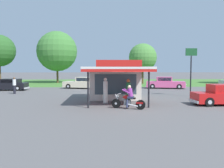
# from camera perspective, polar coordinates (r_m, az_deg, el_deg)

# --- Properties ---
(ground_plane) EXTENTS (300.00, 300.00, 0.00)m
(ground_plane) POSITION_cam_1_polar(r_m,az_deg,el_deg) (15.51, 4.44, -6.09)
(ground_plane) COLOR #5B5959
(grass_verge_strip) EXTENTS (120.00, 24.00, 0.01)m
(grass_verge_strip) POSITION_cam_1_polar(r_m,az_deg,el_deg) (45.28, -0.11, 0.46)
(grass_verge_strip) COLOR #477A33
(grass_verge_strip) RESTS_ON ground
(service_station_kiosk) EXTENTS (5.04, 7.34, 3.25)m
(service_station_kiosk) POSITION_cam_1_polar(r_m,az_deg,el_deg) (20.11, 0.72, 0.94)
(service_station_kiosk) COLOR silver
(service_station_kiosk) RESTS_ON ground
(gas_pump_nearside) EXTENTS (0.44, 0.44, 1.98)m
(gas_pump_nearside) POSITION_cam_1_polar(r_m,az_deg,el_deg) (17.42, -1.65, -1.97)
(gas_pump_nearside) COLOR slate
(gas_pump_nearside) RESTS_ON ground
(gas_pump_offside) EXTENTS (0.44, 0.44, 1.88)m
(gas_pump_offside) POSITION_cam_1_polar(r_m,az_deg,el_deg) (17.54, 4.06, -2.11)
(gas_pump_offside) COLOR slate
(gas_pump_offside) RESTS_ON ground
(motorcycle_with_rider) EXTENTS (2.19, 1.06, 1.58)m
(motorcycle_with_rider) POSITION_cam_1_polar(r_m,az_deg,el_deg) (15.25, 4.17, -3.77)
(motorcycle_with_rider) COLOR black
(motorcycle_with_rider) RESTS_ON ground
(parked_car_back_row_far_right) EXTENTS (5.48, 2.79, 1.57)m
(parked_car_back_row_far_right) POSITION_cam_1_polar(r_m,az_deg,el_deg) (31.83, 13.07, 0.19)
(parked_car_back_row_far_right) COLOR #E55993
(parked_car_back_row_far_right) RESTS_ON ground
(parked_car_back_row_right) EXTENTS (5.74, 3.26, 1.54)m
(parked_car_back_row_right) POSITION_cam_1_polar(r_m,az_deg,el_deg) (31.09, -7.05, 0.16)
(parked_car_back_row_right) COLOR beige
(parked_car_back_row_right) RESTS_ON ground
(parked_car_back_row_centre_left) EXTENTS (4.94, 2.00, 1.42)m
(parked_car_back_row_centre_left) POSITION_cam_1_polar(r_m,az_deg,el_deg) (31.09, -24.41, -0.21)
(parked_car_back_row_centre_left) COLOR black
(parked_car_back_row_centre_left) RESTS_ON ground
(bystander_standing_back_lot) EXTENTS (0.34, 0.34, 1.79)m
(bystander_standing_back_lot) POSITION_cam_1_polar(r_m,az_deg,el_deg) (26.40, -23.11, -0.21)
(bystander_standing_back_lot) COLOR black
(bystander_standing_back_lot) RESTS_ON ground
(tree_oak_centre) EXTENTS (5.87, 5.87, 8.94)m
(tree_oak_centre) POSITION_cam_1_polar(r_m,az_deg,el_deg) (47.49, -26.17, 7.29)
(tree_oak_centre) COLOR brown
(tree_oak_centre) RESTS_ON ground
(tree_oak_far_right) EXTENTS (4.93, 4.93, 7.13)m
(tree_oak_far_right) POSITION_cam_1_polar(r_m,az_deg,el_deg) (41.30, 7.62, 6.47)
(tree_oak_far_right) COLOR brown
(tree_oak_far_right) RESTS_ON ground
(tree_oak_far_left) EXTENTS (7.48, 7.48, 9.66)m
(tree_oak_far_left) POSITION_cam_1_polar(r_m,az_deg,el_deg) (44.52, -13.63, 7.75)
(tree_oak_far_left) COLOR brown
(tree_oak_far_left) RESTS_ON ground
(roadside_pole_sign) EXTENTS (1.10, 0.12, 4.61)m
(roadside_pole_sign) POSITION_cam_1_polar(r_m,az_deg,el_deg) (23.26, 19.07, 4.83)
(roadside_pole_sign) COLOR black
(roadside_pole_sign) RESTS_ON ground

